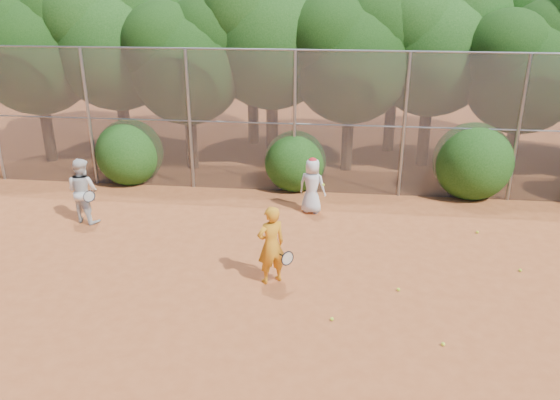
# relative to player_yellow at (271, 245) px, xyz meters

# --- Properties ---
(ground) EXTENTS (80.00, 80.00, 0.00)m
(ground) POSITION_rel_player_yellow_xyz_m (0.98, -0.78, -0.82)
(ground) COLOR #A34E24
(ground) RESTS_ON ground
(fence_back) EXTENTS (20.05, 0.09, 4.03)m
(fence_back) POSITION_rel_player_yellow_xyz_m (0.86, 5.22, 1.23)
(fence_back) COLOR gray
(fence_back) RESTS_ON ground
(tree_0) EXTENTS (4.38, 3.81, 6.00)m
(tree_0) POSITION_rel_player_yellow_xyz_m (-8.47, 7.26, 3.11)
(tree_0) COLOR black
(tree_0) RESTS_ON ground
(tree_1) EXTENTS (4.64, 4.03, 6.35)m
(tree_1) POSITION_rel_player_yellow_xyz_m (-5.96, 7.76, 3.34)
(tree_1) COLOR black
(tree_1) RESTS_ON ground
(tree_2) EXTENTS (3.99, 3.47, 5.47)m
(tree_2) POSITION_rel_player_yellow_xyz_m (-3.47, 7.05, 2.76)
(tree_2) COLOR black
(tree_2) RESTS_ON ground
(tree_3) EXTENTS (4.89, 4.26, 6.70)m
(tree_3) POSITION_rel_player_yellow_xyz_m (-0.96, 8.06, 3.58)
(tree_3) COLOR black
(tree_3) RESTS_ON ground
(tree_4) EXTENTS (4.19, 3.64, 5.73)m
(tree_4) POSITION_rel_player_yellow_xyz_m (1.53, 7.46, 2.94)
(tree_4) COLOR black
(tree_4) RESTS_ON ground
(tree_5) EXTENTS (4.51, 3.92, 6.17)m
(tree_5) POSITION_rel_player_yellow_xyz_m (4.03, 8.26, 3.23)
(tree_5) COLOR black
(tree_5) RESTS_ON ground
(tree_6) EXTENTS (3.86, 3.36, 5.29)m
(tree_6) POSITION_rel_player_yellow_xyz_m (6.53, 7.25, 2.65)
(tree_6) COLOR black
(tree_6) RESTS_ON ground
(tree_9) EXTENTS (4.83, 4.20, 6.62)m
(tree_9) POSITION_rel_player_yellow_xyz_m (-6.96, 10.06, 3.52)
(tree_9) COLOR black
(tree_9) RESTS_ON ground
(tree_10) EXTENTS (5.15, 4.48, 7.06)m
(tree_10) POSITION_rel_player_yellow_xyz_m (-1.96, 10.26, 3.81)
(tree_10) COLOR black
(tree_10) RESTS_ON ground
(tree_11) EXTENTS (4.64, 4.03, 6.35)m
(tree_11) POSITION_rel_player_yellow_xyz_m (3.04, 9.86, 3.34)
(tree_11) COLOR black
(tree_11) RESTS_ON ground
(tree_12) EXTENTS (5.02, 4.37, 6.88)m
(tree_12) POSITION_rel_player_yellow_xyz_m (7.54, 10.46, 3.69)
(tree_12) COLOR black
(tree_12) RESTS_ON ground
(bush_0) EXTENTS (2.00, 2.00, 2.00)m
(bush_0) POSITION_rel_player_yellow_xyz_m (-5.02, 5.52, 0.18)
(bush_0) COLOR #163F0F
(bush_0) RESTS_ON ground
(bush_1) EXTENTS (1.80, 1.80, 1.80)m
(bush_1) POSITION_rel_player_yellow_xyz_m (-0.02, 5.52, 0.08)
(bush_1) COLOR #163F0F
(bush_1) RESTS_ON ground
(bush_2) EXTENTS (2.20, 2.20, 2.20)m
(bush_2) POSITION_rel_player_yellow_xyz_m (4.98, 5.52, 0.28)
(bush_2) COLOR #163F0F
(bush_2) RESTS_ON ground
(player_yellow) EXTENTS (0.83, 0.66, 1.64)m
(player_yellow) POSITION_rel_player_yellow_xyz_m (0.00, 0.00, 0.00)
(player_yellow) COLOR orange
(player_yellow) RESTS_ON ground
(player_teen) EXTENTS (0.83, 0.66, 1.50)m
(player_teen) POSITION_rel_player_yellow_xyz_m (0.59, 3.72, -0.08)
(player_teen) COLOR silver
(player_teen) RESTS_ON ground
(player_white) EXTENTS (0.96, 0.85, 1.66)m
(player_white) POSITION_rel_player_yellow_xyz_m (-5.07, 2.46, 0.01)
(player_white) COLOR silver
(player_white) RESTS_ON ground
(ball_0) EXTENTS (0.07, 0.07, 0.07)m
(ball_0) POSITION_rel_player_yellow_xyz_m (2.54, -0.09, -0.79)
(ball_0) COLOR #C6E82A
(ball_0) RESTS_ON ground
(ball_1) EXTENTS (0.07, 0.07, 0.07)m
(ball_1) POSITION_rel_player_yellow_xyz_m (3.13, -1.78, -0.79)
(ball_1) COLOR #C6E82A
(ball_1) RESTS_ON ground
(ball_2) EXTENTS (0.07, 0.07, 0.07)m
(ball_2) POSITION_rel_player_yellow_xyz_m (5.15, 1.00, -0.79)
(ball_2) COLOR #C6E82A
(ball_2) RESTS_ON ground
(ball_3) EXTENTS (0.07, 0.07, 0.07)m
(ball_3) POSITION_rel_player_yellow_xyz_m (1.26, -1.26, -0.79)
(ball_3) COLOR #C6E82A
(ball_3) RESTS_ON ground
(ball_4) EXTENTS (0.07, 0.07, 0.07)m
(ball_4) POSITION_rel_player_yellow_xyz_m (4.67, 2.84, -0.79)
(ball_4) COLOR #C6E82A
(ball_4) RESTS_ON ground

